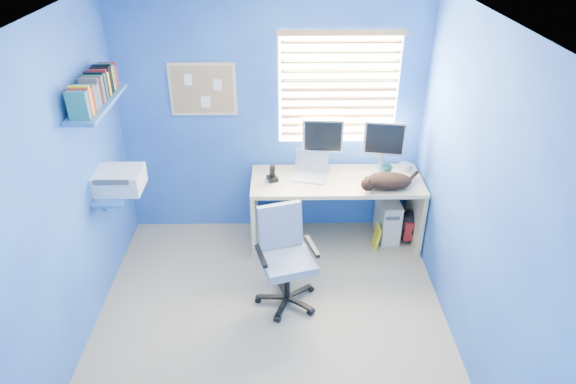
{
  "coord_description": "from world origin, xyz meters",
  "views": [
    {
      "loc": [
        0.09,
        -3.16,
        3.16
      ],
      "look_at": [
        0.15,
        0.65,
        0.95
      ],
      "focal_mm": 32.0,
      "sensor_mm": 36.0,
      "label": 1
    }
  ],
  "objects_px": {
    "desk": "(335,211)",
    "laptop": "(309,168)",
    "cat": "(389,181)",
    "tower_pc": "(388,217)",
    "office_chair": "(286,269)"
  },
  "relations": [
    {
      "from": "desk",
      "to": "cat",
      "type": "xyz_separation_m",
      "value": [
        0.47,
        -0.18,
        0.45
      ]
    },
    {
      "from": "cat",
      "to": "office_chair",
      "type": "distance_m",
      "value": 1.3
    },
    {
      "from": "desk",
      "to": "laptop",
      "type": "height_order",
      "value": "laptop"
    },
    {
      "from": "laptop",
      "to": "cat",
      "type": "distance_m",
      "value": 0.77
    },
    {
      "from": "cat",
      "to": "tower_pc",
      "type": "xyz_separation_m",
      "value": [
        0.1,
        0.28,
        -0.59
      ]
    },
    {
      "from": "laptop",
      "to": "cat",
      "type": "bearing_deg",
      "value": -1.24
    },
    {
      "from": "desk",
      "to": "cat",
      "type": "distance_m",
      "value": 0.67
    },
    {
      "from": "cat",
      "to": "office_chair",
      "type": "xyz_separation_m",
      "value": [
        -0.98,
        -0.7,
        -0.48
      ]
    },
    {
      "from": "tower_pc",
      "to": "office_chair",
      "type": "xyz_separation_m",
      "value": [
        -1.08,
        -0.98,
        0.11
      ]
    },
    {
      "from": "tower_pc",
      "to": "office_chair",
      "type": "relative_size",
      "value": 0.5
    },
    {
      "from": "cat",
      "to": "tower_pc",
      "type": "distance_m",
      "value": 0.66
    },
    {
      "from": "desk",
      "to": "laptop",
      "type": "xyz_separation_m",
      "value": [
        -0.27,
        0.04,
        0.48
      ]
    },
    {
      "from": "desk",
      "to": "cat",
      "type": "bearing_deg",
      "value": -21.25
    },
    {
      "from": "desk",
      "to": "cat",
      "type": "height_order",
      "value": "cat"
    },
    {
      "from": "office_chair",
      "to": "cat",
      "type": "bearing_deg",
      "value": 35.51
    }
  ]
}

